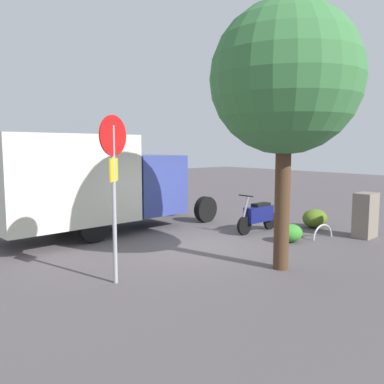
% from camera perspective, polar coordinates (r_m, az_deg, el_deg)
% --- Properties ---
extents(ground_plane, '(60.00, 60.00, 0.00)m').
position_cam_1_polar(ground_plane, '(10.65, 1.87, -7.86)').
color(ground_plane, '#4F484B').
extents(box_truck_near, '(7.31, 2.66, 2.98)m').
position_cam_1_polar(box_truck_near, '(12.32, -14.02, 1.60)').
color(box_truck_near, black).
rests_on(box_truck_near, ground).
extents(motorcycle, '(1.81, 0.55, 1.20)m').
position_cam_1_polar(motorcycle, '(12.59, 9.46, -3.29)').
color(motorcycle, black).
rests_on(motorcycle, ground).
extents(stop_sign, '(0.71, 0.33, 3.23)m').
position_cam_1_polar(stop_sign, '(7.69, -11.12, 2.72)').
color(stop_sign, '#9E9EA3').
rests_on(stop_sign, ground).
extents(street_tree, '(3.15, 3.15, 5.62)m').
position_cam_1_polar(street_tree, '(8.78, 13.18, 15.36)').
color(street_tree, '#47301E').
rests_on(street_tree, ground).
extents(utility_cabinet, '(0.77, 0.55, 1.31)m').
position_cam_1_polar(utility_cabinet, '(12.68, 23.51, -3.06)').
color(utility_cabinet, slate).
rests_on(utility_cabinet, ground).
extents(bike_rack_hoop, '(0.85, 0.12, 0.85)m').
position_cam_1_polar(bike_rack_hoop, '(12.21, 18.13, -6.32)').
color(bike_rack_hoop, '#B7B7BC').
rests_on(bike_rack_hoop, ground).
extents(shrub_near_sign, '(0.89, 0.73, 0.61)m').
position_cam_1_polar(shrub_near_sign, '(13.68, 17.12, -3.62)').
color(shrub_near_sign, '#4C651C').
rests_on(shrub_near_sign, ground).
extents(shrub_mid_verge, '(0.73, 0.60, 0.50)m').
position_cam_1_polar(shrub_mid_verge, '(11.48, 13.87, -5.71)').
color(shrub_mid_verge, '#35842A').
rests_on(shrub_mid_verge, ground).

